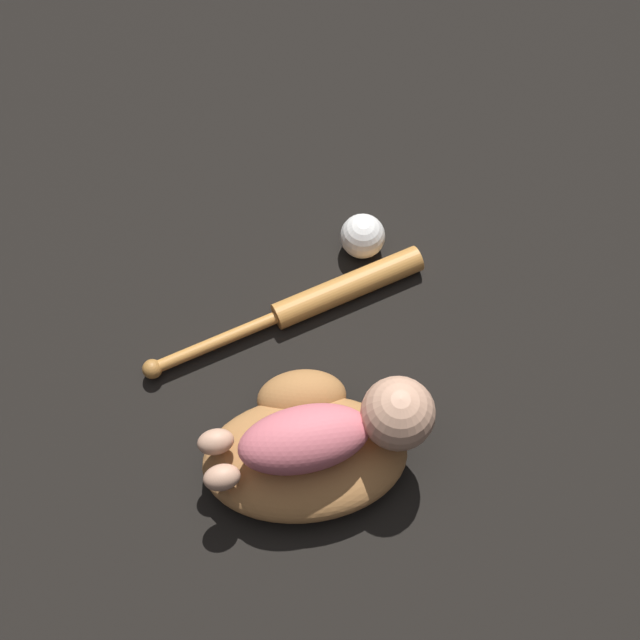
{
  "coord_description": "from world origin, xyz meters",
  "views": [
    {
      "loc": [
        0.04,
        -0.44,
        1.36
      ],
      "look_at": [
        0.03,
        0.23,
        0.07
      ],
      "focal_mm": 50.0,
      "sensor_mm": 36.0,
      "label": 1
    }
  ],
  "objects_px": {
    "baseball": "(363,236)",
    "baseball_glove": "(304,445)",
    "baby_figure": "(340,428)",
    "baseball_bat": "(321,298)"
  },
  "relations": [
    {
      "from": "baseball_glove",
      "to": "baseball",
      "type": "bearing_deg",
      "value": 77.11
    },
    {
      "from": "baby_figure",
      "to": "baseball_bat",
      "type": "relative_size",
      "value": 0.76
    },
    {
      "from": "baseball_glove",
      "to": "baby_figure",
      "type": "height_order",
      "value": "baby_figure"
    },
    {
      "from": "baseball_bat",
      "to": "baseball",
      "type": "relative_size",
      "value": 5.91
    },
    {
      "from": "baseball_bat",
      "to": "baseball_glove",
      "type": "bearing_deg",
      "value": -94.04
    },
    {
      "from": "baseball",
      "to": "baseball_glove",
      "type": "bearing_deg",
      "value": -102.89
    },
    {
      "from": "baseball_glove",
      "to": "baseball",
      "type": "distance_m",
      "value": 0.4
    },
    {
      "from": "baseball_glove",
      "to": "baseball",
      "type": "relative_size",
      "value": 4.31
    },
    {
      "from": "baby_figure",
      "to": "baseball_bat",
      "type": "height_order",
      "value": "baby_figure"
    },
    {
      "from": "baby_figure",
      "to": "baseball_glove",
      "type": "bearing_deg",
      "value": 176.55
    }
  ]
}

